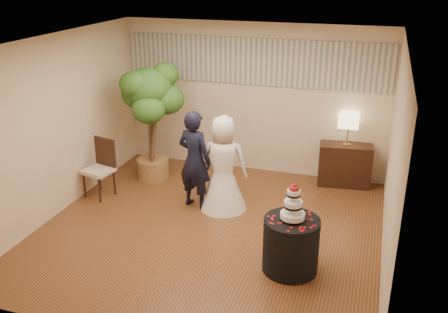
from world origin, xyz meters
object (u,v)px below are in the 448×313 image
(groom, at_px, (195,160))
(ficus_tree, at_px, (151,122))
(wedding_cake, at_px, (293,202))
(bride, at_px, (223,163))
(side_chair, at_px, (98,169))
(console, at_px, (345,165))
(cake_table, at_px, (291,245))
(table_lamp, at_px, (348,129))

(groom, height_order, ficus_tree, ficus_tree)
(wedding_cake, height_order, ficus_tree, ficus_tree)
(bride, relative_size, ficus_tree, 0.72)
(side_chair, bearing_deg, groom, 19.47)
(wedding_cake, relative_size, console, 0.55)
(groom, distance_m, cake_table, 2.31)
(groom, height_order, bride, groom)
(console, xyz_separation_m, ficus_tree, (-3.42, -0.77, 0.71))
(bride, xyz_separation_m, side_chair, (-2.16, -0.23, -0.29))
(wedding_cake, bearing_deg, console, 81.74)
(console, distance_m, table_lamp, 0.67)
(table_lamp, bearing_deg, cake_table, -98.26)
(groom, bearing_deg, console, -129.56)
(side_chair, bearing_deg, console, 38.33)
(groom, height_order, table_lamp, groom)
(cake_table, bearing_deg, groom, 143.83)
(wedding_cake, bearing_deg, groom, 143.83)
(groom, relative_size, cake_table, 2.22)
(bride, xyz_separation_m, table_lamp, (1.80, 1.53, 0.27))
(groom, xyz_separation_m, ficus_tree, (-1.16, 0.83, 0.27))
(groom, height_order, cake_table, groom)
(table_lamp, bearing_deg, ficus_tree, -167.23)
(console, relative_size, side_chair, 0.92)
(cake_table, relative_size, table_lamp, 1.27)
(table_lamp, bearing_deg, side_chair, -156.06)
(groom, xyz_separation_m, table_lamp, (2.26, 1.61, 0.24))
(groom, xyz_separation_m, cake_table, (1.83, -1.34, -0.45))
(groom, bearing_deg, side_chair, 20.07)
(cake_table, height_order, ficus_tree, ficus_tree)
(wedding_cake, bearing_deg, side_chair, 161.43)
(cake_table, height_order, table_lamp, table_lamp)
(bride, bearing_deg, console, -148.57)
(console, bearing_deg, ficus_tree, -173.98)
(wedding_cake, distance_m, side_chair, 3.76)
(table_lamp, bearing_deg, console, 0.00)
(bride, distance_m, ficus_tree, 1.81)
(cake_table, bearing_deg, bride, 134.07)
(bride, bearing_deg, side_chair, -2.75)
(wedding_cake, distance_m, table_lamp, 2.98)
(bride, xyz_separation_m, ficus_tree, (-1.62, 0.75, 0.31))
(side_chair, bearing_deg, ficus_tree, 75.43)
(table_lamp, bearing_deg, wedding_cake, -98.26)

